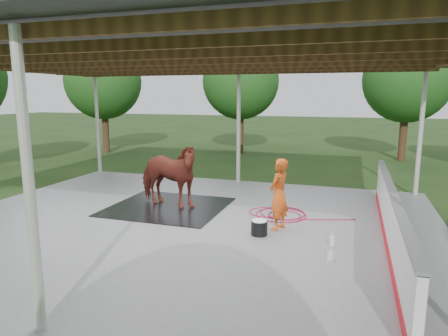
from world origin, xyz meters
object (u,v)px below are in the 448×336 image
(handler, at_px, (279,194))
(dasher_board, at_px, (390,219))
(horse, at_px, (167,175))
(wash_bucket, at_px, (259,227))

(handler, bearing_deg, dasher_board, 103.75)
(horse, xyz_separation_m, wash_bucket, (2.90, -1.38, -0.73))
(wash_bucket, bearing_deg, handler, 57.76)
(dasher_board, distance_m, handler, 2.38)
(horse, height_order, handler, horse)
(horse, bearing_deg, handler, -92.93)
(handler, bearing_deg, horse, -86.11)
(dasher_board, relative_size, handler, 4.86)
(dasher_board, relative_size, horse, 3.84)
(dasher_board, bearing_deg, horse, 168.99)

